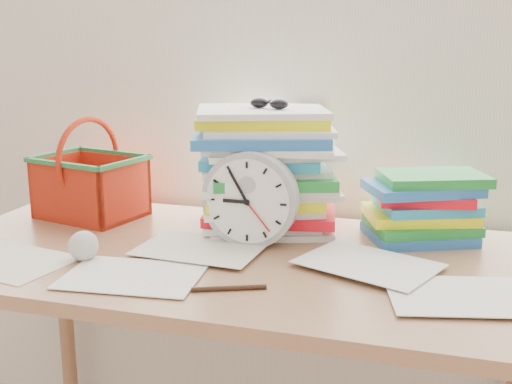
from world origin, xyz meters
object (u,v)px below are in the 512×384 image
(desk, at_px, (233,285))
(book_stack, at_px, (425,206))
(paper_stack, at_px, (267,170))
(basket, at_px, (90,169))
(clock, at_px, (250,199))

(desk, height_order, book_stack, book_stack)
(book_stack, bearing_deg, paper_stack, -175.21)
(basket, bearing_deg, desk, -8.27)
(desk, bearing_deg, basket, 158.79)
(paper_stack, relative_size, basket, 1.30)
(paper_stack, bearing_deg, clock, -89.56)
(desk, distance_m, paper_stack, 0.31)
(paper_stack, height_order, book_stack, paper_stack)
(desk, bearing_deg, paper_stack, 84.10)
(desk, xyz_separation_m, book_stack, (0.40, 0.24, 0.15))
(clock, height_order, book_stack, clock)
(clock, relative_size, book_stack, 0.83)
(desk, distance_m, clock, 0.20)
(paper_stack, relative_size, book_stack, 1.27)
(book_stack, bearing_deg, basket, -176.07)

